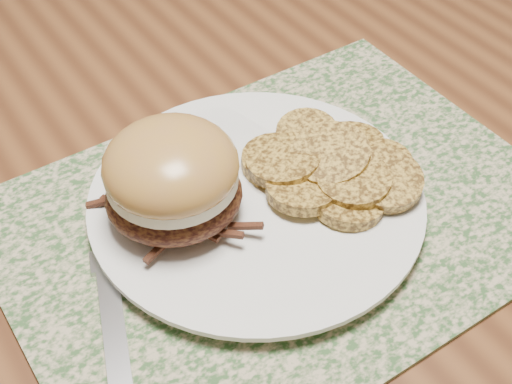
% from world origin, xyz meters
% --- Properties ---
extents(placemat, '(0.45, 0.33, 0.00)m').
position_xyz_m(placemat, '(0.27, -0.08, 0.75)').
color(placemat, '#33572C').
rests_on(placemat, dining_table).
extents(dinner_plate, '(0.26, 0.26, 0.02)m').
position_xyz_m(dinner_plate, '(0.26, -0.06, 0.76)').
color(dinner_plate, white).
rests_on(dinner_plate, placemat).
extents(pork_sandwich, '(0.14, 0.13, 0.08)m').
position_xyz_m(pork_sandwich, '(0.20, -0.05, 0.81)').
color(pork_sandwich, black).
rests_on(pork_sandwich, dinner_plate).
extents(roasted_potatoes, '(0.15, 0.15, 0.04)m').
position_xyz_m(roasted_potatoes, '(0.32, -0.08, 0.78)').
color(roasted_potatoes, '#BB9037').
rests_on(roasted_potatoes, dinner_plate).
extents(fork, '(0.08, 0.19, 0.00)m').
position_xyz_m(fork, '(0.11, -0.10, 0.76)').
color(fork, silver).
rests_on(fork, placemat).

